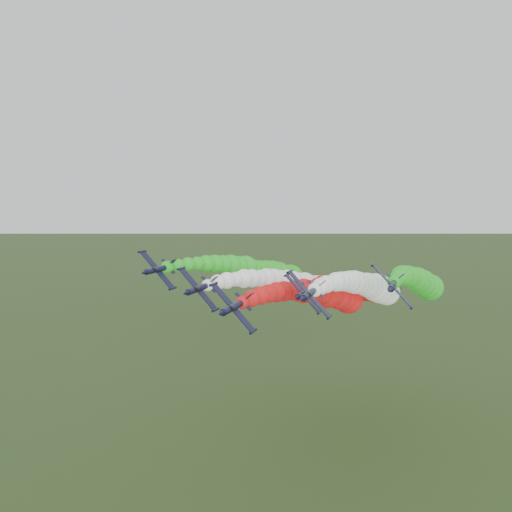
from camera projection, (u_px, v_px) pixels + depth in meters
The scene contains 6 objects.
jet_lead at pixel (329, 295), 125.43m from camera, with size 13.78×81.94×19.36m.
jet_inner_left at pixel (300, 285), 135.13m from camera, with size 13.81×81.97×19.40m.
jet_inner_right at pixel (372, 287), 128.28m from camera, with size 13.42×81.58×19.00m.
jet_outer_left at pixel (267, 273), 144.70m from camera, with size 13.93×82.09×19.51m.
jet_outer_right at pixel (420, 282), 132.71m from camera, with size 13.62×81.77×19.20m.
jet_trail at pixel (359, 287), 142.69m from camera, with size 13.20×81.35×18.78m.
Camera 1 is at (32.03, -70.58, 60.95)m, focal length 35.00 mm.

